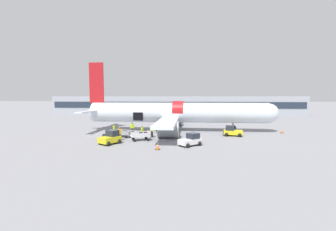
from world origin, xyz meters
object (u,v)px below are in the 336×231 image
at_px(ground_crew_loader_b, 152,131).
at_px(ground_crew_driver, 120,133).
at_px(ground_crew_helper, 114,129).
at_px(baggage_cart_loading, 123,133).
at_px(baggage_tug_mid, 111,138).
at_px(ground_crew_supervisor, 132,128).
at_px(ground_crew_loader_a, 142,131).
at_px(airplane, 175,113).
at_px(suitcase_on_tarmac_upright, 104,137).
at_px(baggage_tug_lead, 191,140).
at_px(baggage_cart_queued, 141,136).
at_px(baggage_tug_rear, 232,131).

distance_m(ground_crew_loader_b, ground_crew_driver, 5.03).
bearing_deg(ground_crew_helper, baggage_cart_loading, -43.74).
bearing_deg(baggage_tug_mid, ground_crew_supervisor, 84.57).
relative_size(ground_crew_loader_a, ground_crew_helper, 0.99).
xyz_separation_m(airplane, suitcase_on_tarmac_upright, (-9.63, -8.57, -2.78)).
bearing_deg(suitcase_on_tarmac_upright, airplane, 41.66).
relative_size(baggage_tug_lead, baggage_cart_queued, 0.88).
bearing_deg(baggage_cart_loading, ground_crew_driver, -81.70).
bearing_deg(ground_crew_supervisor, ground_crew_loader_a, -48.50).
height_order(baggage_tug_mid, baggage_cart_queued, baggage_tug_mid).
bearing_deg(ground_crew_loader_b, airplane, 64.62).
height_order(baggage_tug_lead, ground_crew_helper, ground_crew_helper).
height_order(baggage_tug_lead, baggage_cart_loading, baggage_tug_lead).
relative_size(baggage_tug_mid, ground_crew_supervisor, 1.67).
distance_m(baggage_tug_mid, ground_crew_supervisor, 8.08).
xyz_separation_m(baggage_cart_queued, suitcase_on_tarmac_upright, (-5.55, 0.60, -0.27)).
distance_m(airplane, suitcase_on_tarmac_upright, 13.18).
bearing_deg(baggage_cart_queued, ground_crew_supervisor, 116.15).
relative_size(baggage_cart_loading, ground_crew_loader_a, 2.63).
bearing_deg(ground_crew_loader_a, ground_crew_driver, -126.16).
height_order(baggage_cart_queued, ground_crew_loader_b, ground_crew_loader_b).
distance_m(baggage_tug_lead, ground_crew_loader_b, 7.93).
relative_size(baggage_tug_lead, baggage_cart_loading, 0.73).
height_order(ground_crew_loader_b, ground_crew_supervisor, ground_crew_supervisor).
bearing_deg(ground_crew_supervisor, ground_crew_helper, -157.27).
xyz_separation_m(ground_crew_loader_a, ground_crew_helper, (-4.79, 1.30, 0.01)).
relative_size(airplane, ground_crew_loader_a, 21.36).
height_order(ground_crew_driver, suitcase_on_tarmac_upright, ground_crew_driver).
xyz_separation_m(airplane, baggage_tug_rear, (9.05, -4.37, -2.40)).
distance_m(ground_crew_supervisor, ground_crew_helper, 2.88).
bearing_deg(ground_crew_loader_b, ground_crew_supervisor, 144.14).
bearing_deg(baggage_cart_queued, baggage_tug_lead, -22.02).
bearing_deg(ground_crew_driver, ground_crew_helper, 116.98).
bearing_deg(baggage_tug_rear, baggage_tug_mid, -155.81).
height_order(baggage_tug_mid, ground_crew_loader_a, baggage_tug_mid).
xyz_separation_m(airplane, baggage_cart_loading, (-7.43, -6.75, -2.55)).
height_order(baggage_tug_lead, baggage_cart_queued, baggage_tug_lead).
height_order(baggage_cart_loading, baggage_cart_queued, baggage_cart_queued).
xyz_separation_m(airplane, ground_crew_loader_a, (-4.59, -6.18, -2.24)).
bearing_deg(suitcase_on_tarmac_upright, baggage_cart_loading, 39.58).
height_order(baggage_tug_mid, ground_crew_helper, baggage_tug_mid).
relative_size(baggage_tug_lead, baggage_tug_mid, 1.00).
relative_size(baggage_tug_lead, suitcase_on_tarmac_upright, 4.33).
relative_size(baggage_tug_mid, ground_crew_loader_a, 1.93).
relative_size(baggage_tug_rear, ground_crew_helper, 1.93).
bearing_deg(baggage_cart_queued, baggage_cart_loading, 144.23).
bearing_deg(baggage_cart_loading, baggage_tug_rear, 8.22).
height_order(airplane, baggage_cart_loading, airplane).
height_order(baggage_tug_mid, suitcase_on_tarmac_upright, baggage_tug_mid).
bearing_deg(baggage_tug_lead, ground_crew_loader_b, 136.33).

